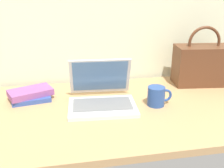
{
  "coord_description": "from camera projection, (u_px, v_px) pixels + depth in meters",
  "views": [
    {
      "loc": [
        -0.25,
        -1.11,
        0.58
      ],
      "look_at": [
        -0.04,
        0.0,
        0.15
      ],
      "focal_mm": 43.11,
      "sensor_mm": 36.0,
      "label": 1
    }
  ],
  "objects": [
    {
      "name": "book_stack",
      "position": [
        31.0,
        95.0,
        1.34
      ],
      "size": [
        0.23,
        0.19,
        0.05
      ],
      "color": "#334C99",
      "rests_on": "desk"
    },
    {
      "name": "desk",
      "position": [
        121.0,
        110.0,
        1.26
      ],
      "size": [
        1.6,
        0.76,
        0.03
      ],
      "color": "tan",
      "rests_on": "ground"
    },
    {
      "name": "coffee_mug",
      "position": [
        157.0,
        96.0,
        1.27
      ],
      "size": [
        0.12,
        0.08,
        0.09
      ],
      "color": "#26478C",
      "rests_on": "desk"
    },
    {
      "name": "handbag",
      "position": [
        202.0,
        64.0,
        1.52
      ],
      "size": [
        0.32,
        0.2,
        0.33
      ],
      "color": "#59331E",
      "rests_on": "desk"
    },
    {
      "name": "laptop",
      "position": [
        102.0,
        96.0,
        1.27
      ],
      "size": [
        0.33,
        0.32,
        0.21
      ],
      "color": "silver",
      "rests_on": "desk"
    }
  ]
}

